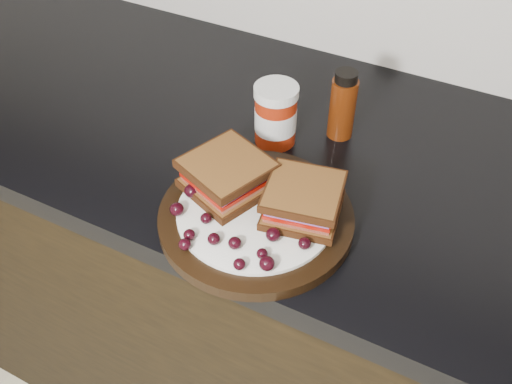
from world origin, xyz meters
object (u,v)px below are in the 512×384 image
at_px(plate, 256,218).
at_px(sandwich_left, 227,175).
at_px(oil_bottle, 343,104).
at_px(condiment_jar, 276,115).

height_order(plate, sandwich_left, sandwich_left).
bearing_deg(oil_bottle, sandwich_left, -111.87).
relative_size(plate, condiment_jar, 2.65).
distance_m(plate, oil_bottle, 0.25).
height_order(plate, condiment_jar, condiment_jar).
xyz_separation_m(sandwich_left, oil_bottle, (0.09, 0.23, 0.01)).
height_order(sandwich_left, condiment_jar, condiment_jar).
relative_size(condiment_jar, oil_bottle, 0.87).
bearing_deg(oil_bottle, plate, -97.39).
bearing_deg(oil_bottle, condiment_jar, -143.66).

